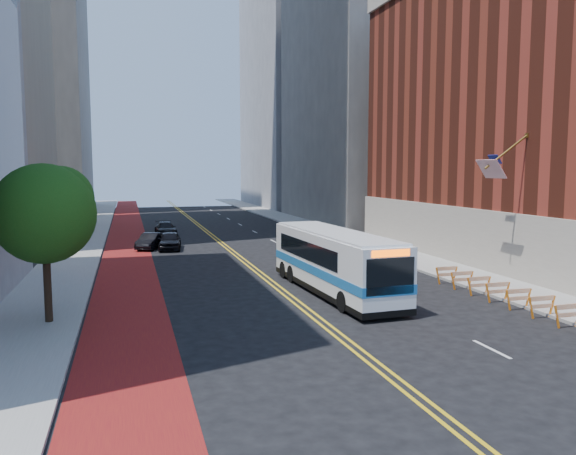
{
  "coord_description": "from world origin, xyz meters",
  "views": [
    {
      "loc": [
        -7.93,
        -19.22,
        6.62
      ],
      "look_at": [
        -0.14,
        8.0,
        3.64
      ],
      "focal_mm": 35.0,
      "sensor_mm": 36.0,
      "label": 1
    }
  ],
  "objects_px": {
    "car_c": "(166,229)",
    "car_b": "(150,241)",
    "transit_bus": "(333,261)",
    "street_tree": "(46,210)",
    "car_a": "(170,241)"
  },
  "relations": [
    {
      "from": "car_c",
      "to": "street_tree",
      "type": "bearing_deg",
      "value": -105.64
    },
    {
      "from": "street_tree",
      "to": "transit_bus",
      "type": "bearing_deg",
      "value": 10.16
    },
    {
      "from": "transit_bus",
      "to": "car_a",
      "type": "xyz_separation_m",
      "value": [
        -7.22,
        18.82,
        -1.0
      ]
    },
    {
      "from": "car_c",
      "to": "car_b",
      "type": "bearing_deg",
      "value": -104.51
    },
    {
      "from": "transit_bus",
      "to": "car_c",
      "type": "distance_m",
      "value": 29.82
    },
    {
      "from": "car_c",
      "to": "car_a",
      "type": "bearing_deg",
      "value": -95.13
    },
    {
      "from": "street_tree",
      "to": "car_a",
      "type": "relative_size",
      "value": 1.55
    },
    {
      "from": "transit_bus",
      "to": "car_c",
      "type": "bearing_deg",
      "value": 100.64
    },
    {
      "from": "car_a",
      "to": "car_b",
      "type": "height_order",
      "value": "car_a"
    },
    {
      "from": "transit_bus",
      "to": "car_c",
      "type": "xyz_separation_m",
      "value": [
        -6.91,
        28.99,
        -1.08
      ]
    },
    {
      "from": "transit_bus",
      "to": "car_a",
      "type": "bearing_deg",
      "value": 108.23
    },
    {
      "from": "car_c",
      "to": "transit_bus",
      "type": "bearing_deg",
      "value": -79.96
    },
    {
      "from": "street_tree",
      "to": "car_b",
      "type": "relative_size",
      "value": 1.69
    },
    {
      "from": "street_tree",
      "to": "car_a",
      "type": "distance_m",
      "value": 22.65
    },
    {
      "from": "street_tree",
      "to": "car_a",
      "type": "xyz_separation_m",
      "value": [
        6.53,
        21.28,
        -4.17
      ]
    }
  ]
}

